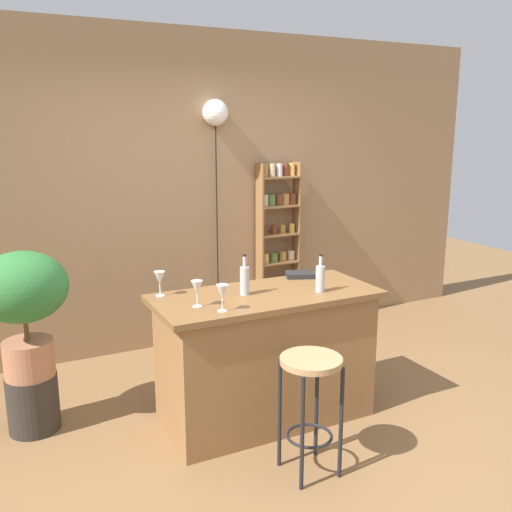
% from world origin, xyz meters
% --- Properties ---
extents(ground, '(12.00, 12.00, 0.00)m').
position_xyz_m(ground, '(0.00, 0.00, 0.00)').
color(ground, brown).
extents(back_wall, '(6.40, 0.10, 2.80)m').
position_xyz_m(back_wall, '(0.00, 1.95, 1.40)').
color(back_wall, '#997551').
rests_on(back_wall, ground).
extents(kitchen_counter, '(1.50, 0.67, 0.90)m').
position_xyz_m(kitchen_counter, '(0.00, 0.30, 0.45)').
color(kitchen_counter, olive).
rests_on(kitchen_counter, ground).
extents(bar_stool, '(0.35, 0.35, 0.71)m').
position_xyz_m(bar_stool, '(-0.06, -0.37, 0.53)').
color(bar_stool, black).
rests_on(bar_stool, ground).
extents(spice_shelf, '(0.42, 0.15, 1.64)m').
position_xyz_m(spice_shelf, '(0.92, 1.81, 0.87)').
color(spice_shelf, olive).
rests_on(spice_shelf, ground).
extents(plant_stool, '(0.33, 0.33, 0.38)m').
position_xyz_m(plant_stool, '(-1.45, 0.85, 0.19)').
color(plant_stool, '#2D2823').
rests_on(plant_stool, ground).
extents(potted_plant, '(0.57, 0.51, 0.83)m').
position_xyz_m(potted_plant, '(-1.45, 0.85, 0.91)').
color(potted_plant, '#A86B4C').
rests_on(potted_plant, plant_stool).
extents(bottle_spirits_clear, '(0.06, 0.06, 0.26)m').
position_xyz_m(bottle_spirits_clear, '(0.34, 0.17, 0.99)').
color(bottle_spirits_clear, '#B2B2B7').
rests_on(bottle_spirits_clear, kitchen_counter).
extents(bottle_vinegar, '(0.06, 0.06, 0.27)m').
position_xyz_m(bottle_vinegar, '(-0.14, 0.33, 1.00)').
color(bottle_vinegar, '#B2B2B7').
rests_on(bottle_vinegar, kitchen_counter).
extents(wine_glass_left, '(0.07, 0.07, 0.16)m').
position_xyz_m(wine_glass_left, '(-0.64, 0.55, 1.02)').
color(wine_glass_left, silver).
rests_on(wine_glass_left, kitchen_counter).
extents(wine_glass_center, '(0.07, 0.07, 0.16)m').
position_xyz_m(wine_glass_center, '(-0.40, 0.09, 1.02)').
color(wine_glass_center, silver).
rests_on(wine_glass_center, kitchen_counter).
extents(wine_glass_right, '(0.07, 0.07, 0.16)m').
position_xyz_m(wine_glass_right, '(-0.51, 0.24, 1.02)').
color(wine_glass_right, silver).
rests_on(wine_glass_right, kitchen_counter).
extents(cookbook, '(0.25, 0.22, 0.03)m').
position_xyz_m(cookbook, '(0.42, 0.56, 0.92)').
color(cookbook, black).
rests_on(cookbook, kitchen_counter).
extents(pendant_globe_light, '(0.23, 0.23, 2.20)m').
position_xyz_m(pendant_globe_light, '(0.30, 1.84, 2.06)').
color(pendant_globe_light, black).
rests_on(pendant_globe_light, ground).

